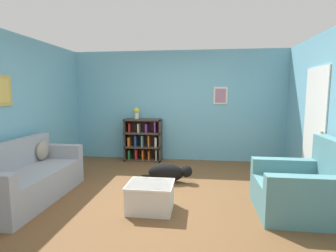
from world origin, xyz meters
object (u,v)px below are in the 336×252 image
(couch, at_px, (27,179))
(dog, at_px, (168,173))
(coffee_table, at_px, (150,196))
(vase, at_px, (137,113))
(bookshelf, at_px, (143,140))
(recliner_chair, at_px, (304,189))

(couch, bearing_deg, dog, 27.58)
(coffee_table, distance_m, vase, 2.92)
(bookshelf, height_order, vase, vase)
(coffee_table, bearing_deg, couch, 176.41)
(bookshelf, xyz_separation_m, dog, (0.79, -1.48, -0.31))
(recliner_chair, bearing_deg, coffee_table, -175.61)
(couch, xyz_separation_m, coffee_table, (1.92, -0.12, -0.12))
(recliner_chair, relative_size, vase, 4.06)
(coffee_table, xyz_separation_m, vase, (-0.84, 2.63, 0.94))
(couch, bearing_deg, coffee_table, -3.59)
(couch, distance_m, dog, 2.28)
(recliner_chair, height_order, dog, recliner_chair)
(couch, xyz_separation_m, recliner_chair, (3.97, 0.04, 0.01))
(dog, bearing_deg, recliner_chair, -27.47)
(recliner_chair, xyz_separation_m, vase, (-2.89, 2.47, 0.81))
(vase, bearing_deg, recliner_chair, -40.54)
(bookshelf, relative_size, coffee_table, 1.59)
(recliner_chair, xyz_separation_m, dog, (-1.95, 1.02, -0.17))
(bookshelf, distance_m, dog, 1.70)
(dog, bearing_deg, vase, 122.74)
(couch, height_order, bookshelf, bookshelf)
(coffee_table, bearing_deg, vase, 107.64)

